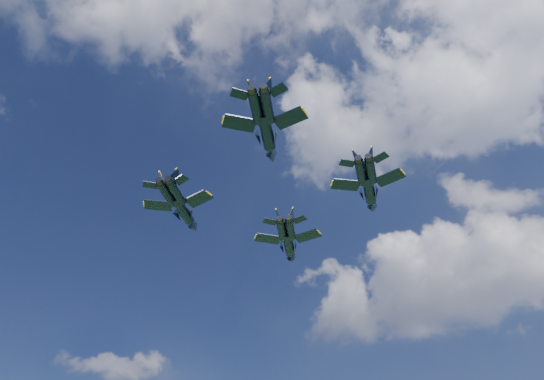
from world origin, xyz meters
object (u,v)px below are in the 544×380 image
Objects in this scene: jet_left at (184,211)px; jet_lead at (289,245)px; jet_right at (369,190)px; jet_slot at (267,133)px.

jet_lead is at bearing 46.53° from jet_left.
jet_lead is 22.43m from jet_left.
jet_right reaches higher than jet_slot.
jet_lead reaches higher than jet_left.
jet_left is 1.02× the size of jet_right.
jet_lead reaches higher than jet_slot.
jet_right is 22.11m from jet_slot.
jet_lead is 1.02× the size of jet_right.
jet_left is 1.01× the size of jet_slot.
jet_lead reaches higher than jet_right.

